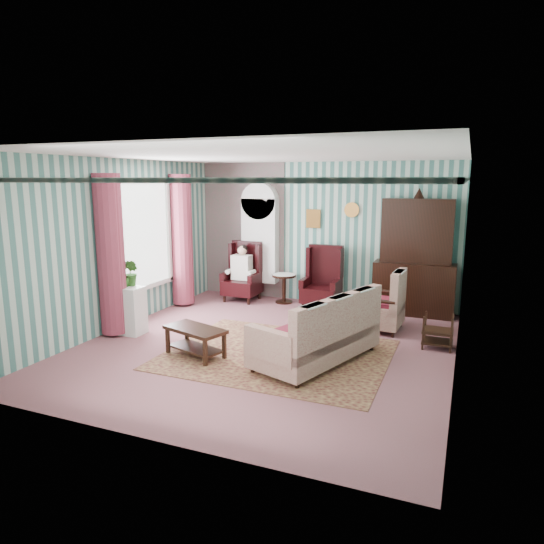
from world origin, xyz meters
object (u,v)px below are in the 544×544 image
at_px(seated_woman, 242,273).
at_px(round_side_table, 284,289).
at_px(floral_armchair, 378,302).
at_px(coffee_table, 195,342).
at_px(plant_stand, 128,310).
at_px(sofa, 316,329).
at_px(wingback_right, 321,278).
at_px(nest_table, 438,331).
at_px(bookcase, 260,247).
at_px(wingback_left, 242,272).
at_px(dresser_hutch, 416,253).

distance_m(seated_woman, round_side_table, 0.96).
bearing_deg(floral_armchair, coffee_table, 139.06).
bearing_deg(plant_stand, sofa, -0.49).
relative_size(wingback_right, round_side_table, 2.08).
bearing_deg(wingback_right, nest_table, -33.75).
bearing_deg(bookcase, coffee_table, -81.25).
height_order(nest_table, sofa, sofa).
bearing_deg(coffee_table, wingback_left, 103.98).
xyz_separation_m(wingback_left, nest_table, (4.07, -1.55, -0.35)).
bearing_deg(wingback_right, bookcase, 165.43).
relative_size(dresser_hutch, nest_table, 4.37).
relative_size(dresser_hutch, sofa, 1.15).
xyz_separation_m(bookcase, coffee_table, (0.56, -3.65, -0.90)).
relative_size(bookcase, sofa, 1.09).
relative_size(wingback_left, seated_woman, 1.06).
bearing_deg(nest_table, dresser_hutch, 107.39).
relative_size(wingback_right, seated_woman, 1.06).
bearing_deg(round_side_table, floral_armchair, -27.08).
distance_m(wingback_right, plant_stand, 3.76).
bearing_deg(nest_table, plant_stand, -166.16).
distance_m(dresser_hutch, coffee_table, 4.54).
xyz_separation_m(dresser_hutch, sofa, (-1.00, -3.05, -0.70)).
distance_m(dresser_hutch, sofa, 3.28).
xyz_separation_m(bookcase, dresser_hutch, (3.25, -0.12, 0.06)).
distance_m(nest_table, sofa, 2.00).
distance_m(bookcase, dresser_hutch, 3.25).
bearing_deg(wingback_left, nest_table, -20.85).
bearing_deg(wingback_left, sofa, -48.02).
distance_m(round_side_table, sofa, 3.34).
relative_size(bookcase, wingback_left, 1.79).
bearing_deg(coffee_table, round_side_table, 88.52).
relative_size(wingback_right, plant_stand, 1.56).
height_order(wingback_right, seated_woman, wingback_right).
height_order(plant_stand, floral_armchair, floral_armchair).
bearing_deg(wingback_left, floral_armchair, -17.29).
xyz_separation_m(wingback_right, seated_woman, (-1.75, 0.00, -0.04)).
distance_m(nest_table, floral_armchair, 1.20).
xyz_separation_m(nest_table, sofa, (-1.57, -1.23, 0.21)).
relative_size(bookcase, coffee_table, 2.42).
bearing_deg(sofa, nest_table, -32.65).
height_order(wingback_left, plant_stand, wingback_left).
xyz_separation_m(bookcase, round_side_table, (0.65, -0.24, -0.82)).
distance_m(bookcase, sofa, 3.94).
height_order(dresser_hutch, nest_table, dresser_hutch).
relative_size(seated_woman, nest_table, 2.19).
distance_m(wingback_right, sofa, 2.88).
distance_m(bookcase, wingback_right, 1.63).
xyz_separation_m(bookcase, plant_stand, (-1.05, -3.14, -0.72)).
xyz_separation_m(wingback_left, wingback_right, (1.75, 0.00, 0.00)).
distance_m(sofa, coffee_table, 1.78).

